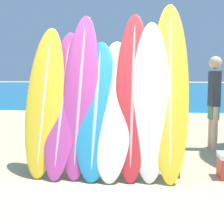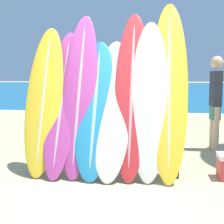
# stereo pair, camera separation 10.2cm
# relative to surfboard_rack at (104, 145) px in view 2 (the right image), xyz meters

# --- Properties ---
(ground_plane) EXTENTS (160.00, 160.00, 0.00)m
(ground_plane) POSITION_rel_surfboard_rack_xyz_m (0.18, -0.65, -0.44)
(ground_plane) COLOR tan
(ocean_water) EXTENTS (120.00, 60.00, 0.01)m
(ocean_water) POSITION_rel_surfboard_rack_xyz_m (0.18, 36.86, -0.44)
(ocean_water) COLOR #146693
(ocean_water) RESTS_ON ground_plane
(surfboard_rack) EXTENTS (2.12, 0.04, 0.80)m
(surfboard_rack) POSITION_rel_surfboard_rack_xyz_m (0.00, 0.00, 0.00)
(surfboard_rack) COLOR #28282D
(surfboard_rack) RESTS_ON ground_plane
(surfboard_slot_0) EXTENTS (0.54, 0.87, 2.16)m
(surfboard_slot_0) POSITION_rel_surfboard_rack_xyz_m (-0.89, 0.07, 0.64)
(surfboard_slot_0) COLOR yellow
(surfboard_slot_0) RESTS_ON ground_plane
(surfboard_slot_1) EXTENTS (0.48, 1.06, 2.11)m
(surfboard_slot_1) POSITION_rel_surfboard_rack_xyz_m (-0.63, 0.10, 0.62)
(surfboard_slot_1) COLOR #B23D8E
(surfboard_slot_1) RESTS_ON ground_plane
(surfboard_slot_2) EXTENTS (0.50, 0.99, 2.36)m
(surfboard_slot_2) POSITION_rel_surfboard_rack_xyz_m (-0.38, 0.12, 0.74)
(surfboard_slot_2) COLOR #B23D8E
(surfboard_slot_2) RESTS_ON ground_plane
(surfboard_slot_3) EXTENTS (0.59, 0.95, 1.95)m
(surfboard_slot_3) POSITION_rel_surfboard_rack_xyz_m (-0.13, 0.05, 0.54)
(surfboard_slot_3) COLOR teal
(surfboard_slot_3) RESTS_ON ground_plane
(surfboard_slot_4) EXTENTS (0.56, 1.00, 1.95)m
(surfboard_slot_4) POSITION_rel_surfboard_rack_xyz_m (0.11, 0.06, 0.54)
(surfboard_slot_4) COLOR silver
(surfboard_slot_4) RESTS_ON ground_plane
(surfboard_slot_5) EXTENTS (0.49, 1.00, 2.37)m
(surfboard_slot_5) POSITION_rel_surfboard_rack_xyz_m (0.38, 0.13, 0.74)
(surfboard_slot_5) COLOR red
(surfboard_slot_5) RESTS_ON ground_plane
(surfboard_slot_6) EXTENTS (0.53, 0.88, 2.22)m
(surfboard_slot_6) POSITION_rel_surfboard_rack_xyz_m (0.64, 0.08, 0.67)
(surfboard_slot_6) COLOR silver
(surfboard_slot_6) RESTS_ON ground_plane
(surfboard_slot_7) EXTENTS (0.52, 1.08, 2.51)m
(surfboard_slot_7) POSITION_rel_surfboard_rack_xyz_m (0.90, 0.16, 0.82)
(surfboard_slot_7) COLOR yellow
(surfboard_slot_7) RESTS_ON ground_plane
(person_near_water) EXTENTS (0.24, 0.30, 1.78)m
(person_near_water) POSITION_rel_surfboard_rack_xyz_m (1.82, 1.80, 0.53)
(person_near_water) COLOR beige
(person_near_water) RESTS_ON ground_plane
(person_mid_beach) EXTENTS (0.31, 0.30, 1.81)m
(person_mid_beach) POSITION_rel_surfboard_rack_xyz_m (-1.52, 2.83, 0.55)
(person_mid_beach) COLOR #A87A5B
(person_mid_beach) RESTS_ON ground_plane
(person_far_left) EXTENTS (0.25, 0.29, 1.74)m
(person_far_left) POSITION_rel_surfboard_rack_xyz_m (1.37, 6.39, 0.51)
(person_far_left) COLOR tan
(person_far_left) RESTS_ON ground_plane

